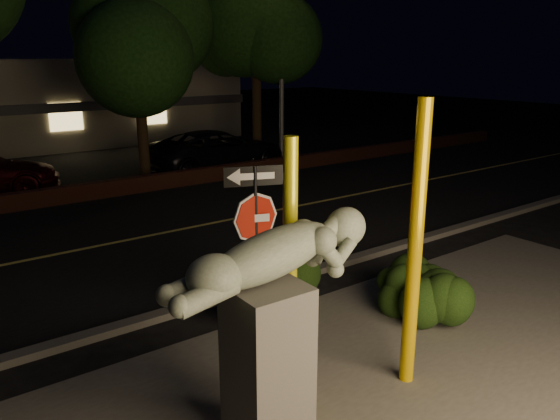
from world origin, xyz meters
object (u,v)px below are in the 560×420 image
(sculpture, at_px, (271,314))
(signpost, at_px, (256,218))
(yellow_pole_right, at_px, (415,249))
(streetlight, at_px, (278,14))
(yellow_pole_left, at_px, (290,280))
(parked_car_dark, at_px, (217,150))

(sculpture, bearing_deg, signpost, 60.65)
(yellow_pole_right, xyz_separation_m, signpost, (-0.92, 2.14, 0.04))
(signpost, bearing_deg, sculpture, -98.87)
(sculpture, xyz_separation_m, streetlight, (9.17, 12.37, 3.99))
(signpost, xyz_separation_m, streetlight, (7.94, 10.28, 3.69))
(signpost, bearing_deg, yellow_pole_left, -89.65)
(yellow_pole_left, xyz_separation_m, signpost, (0.64, 1.65, 0.23))
(sculpture, relative_size, streetlight, 0.27)
(sculpture, bearing_deg, yellow_pole_right, 0.00)
(yellow_pole_left, distance_m, parked_car_dark, 14.57)
(sculpture, distance_m, parked_car_dark, 15.23)
(yellow_pole_left, xyz_separation_m, parked_car_dark, (6.55, 12.98, -0.90))
(signpost, bearing_deg, parked_car_dark, 84.08)
(yellow_pole_left, relative_size, parked_car_dark, 0.61)
(parked_car_dark, bearing_deg, yellow_pole_right, 157.25)
(streetlight, distance_m, parked_car_dark, 5.33)
(yellow_pole_left, xyz_separation_m, streetlight, (8.58, 11.93, 3.92))
(yellow_pole_right, relative_size, sculpture, 1.44)
(sculpture, distance_m, streetlight, 15.91)
(signpost, distance_m, sculpture, 2.45)
(yellow_pole_left, bearing_deg, sculpture, -143.01)
(signpost, distance_m, streetlight, 13.50)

